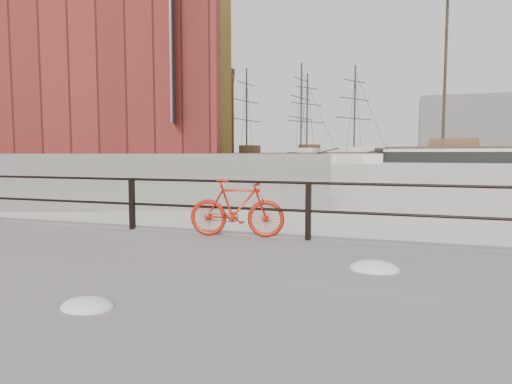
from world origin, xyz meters
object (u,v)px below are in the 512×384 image
Objects in this scene: schooner_mid at (329,162)px; workboat_near at (93,172)px; bicycle at (237,208)px; schooner_left at (273,162)px; workboat_far at (132,168)px.

workboat_near is at bearing -76.74° from schooner_mid.
bicycle is at bearing -92.61° from workboat_near.
bicycle is 81.97m from schooner_left.
schooner_mid reaches higher than workboat_near.
schooner_mid is at bearing 16.00° from schooner_left.
schooner_mid reaches higher than workboat_far.
bicycle is at bearing -65.34° from schooner_left.
workboat_far is (-5.86, -39.40, 0.00)m from schooner_left.
schooner_left is at bearing 41.06° from workboat_near.
bicycle is 0.15× the size of workboat_near.
workboat_far is at bearing -82.74° from schooner_mid.
schooner_left reaches higher than bicycle.
bicycle is 0.07× the size of schooner_mid.
schooner_left is at bearing 96.56° from bicycle.
bicycle is 48.63m from workboat_far.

